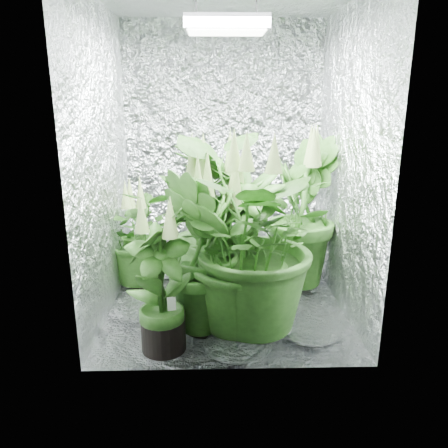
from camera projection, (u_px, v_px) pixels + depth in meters
name	position (u px, v px, depth m)	size (l,w,h in m)	color
ground	(226.00, 302.00, 3.12)	(1.60, 1.60, 0.00)	silver
walls	(226.00, 163.00, 2.84)	(1.62, 1.62, 2.00)	silver
grow_lamp	(226.00, 25.00, 2.61)	(0.50, 0.30, 0.22)	gray
plant_a	(141.00, 236.00, 3.33)	(0.72, 0.72, 0.84)	black
plant_b	(230.00, 238.00, 3.24)	(0.58, 0.58, 0.89)	black
plant_c	(301.00, 213.00, 3.29)	(0.66, 0.66, 1.22)	black
plant_d	(212.00, 228.00, 2.99)	(0.84, 0.84, 1.19)	black
plant_e	(247.00, 240.00, 2.56)	(1.05, 1.05, 1.26)	black
plant_f	(161.00, 282.00, 2.43)	(0.58, 0.58, 0.92)	black
plant_g	(204.00, 252.00, 2.63)	(0.63, 0.63, 1.10)	black
plant_h	(246.00, 247.00, 2.85)	(0.73, 0.73, 1.04)	black
circulation_fan	(298.00, 257.00, 3.60)	(0.17, 0.29, 0.34)	black
plant_label	(171.00, 304.00, 2.44)	(0.05, 0.01, 0.08)	white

